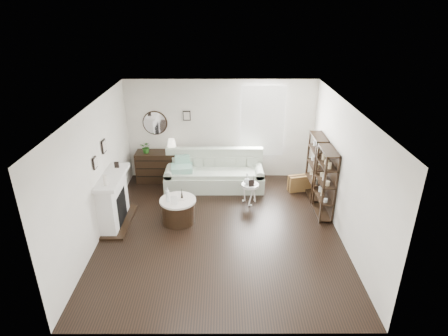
{
  "coord_description": "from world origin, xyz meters",
  "views": [
    {
      "loc": [
        0.06,
        -6.8,
        4.52
      ],
      "look_at": [
        0.08,
        0.8,
        1.1
      ],
      "focal_mm": 30.0,
      "sensor_mm": 36.0,
      "label": 1
    }
  ],
  "objects_px": {
    "drum_table": "(178,210)",
    "sofa": "(214,175)",
    "pedestal_table": "(250,186)",
    "dresser": "(160,166)"
  },
  "relations": [
    {
      "from": "pedestal_table",
      "to": "dresser",
      "type": "bearing_deg",
      "value": 151.29
    },
    {
      "from": "sofa",
      "to": "dresser",
      "type": "xyz_separation_m",
      "value": [
        -1.49,
        0.39,
        0.08
      ]
    },
    {
      "from": "drum_table",
      "to": "sofa",
      "type": "bearing_deg",
      "value": 66.21
    },
    {
      "from": "sofa",
      "to": "pedestal_table",
      "type": "distance_m",
      "value": 1.27
    },
    {
      "from": "sofa",
      "to": "drum_table",
      "type": "distance_m",
      "value": 1.89
    },
    {
      "from": "sofa",
      "to": "dresser",
      "type": "relative_size",
      "value": 2.07
    },
    {
      "from": "drum_table",
      "to": "pedestal_table",
      "type": "bearing_deg",
      "value": 26.7
    },
    {
      "from": "dresser",
      "to": "drum_table",
      "type": "bearing_deg",
      "value": -71.0
    },
    {
      "from": "sofa",
      "to": "pedestal_table",
      "type": "xyz_separation_m",
      "value": [
        0.87,
        -0.9,
        0.14
      ]
    },
    {
      "from": "drum_table",
      "to": "pedestal_table",
      "type": "height_order",
      "value": "drum_table"
    }
  ]
}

